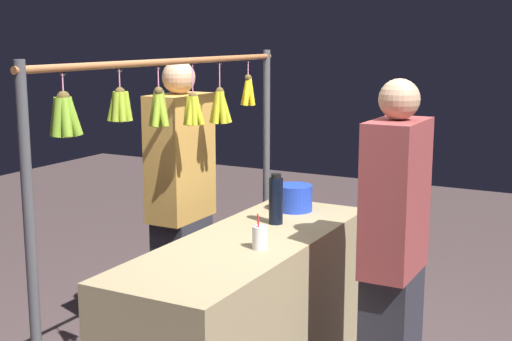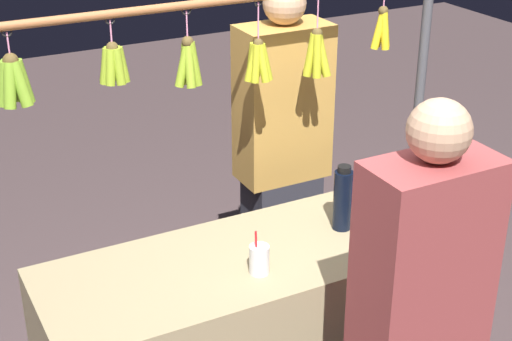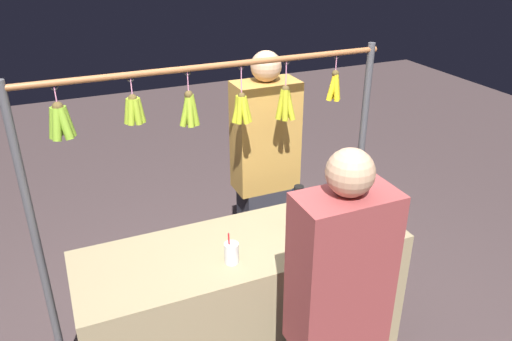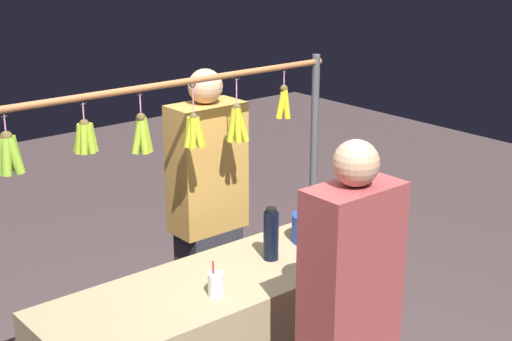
{
  "view_description": "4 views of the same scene",
  "coord_description": "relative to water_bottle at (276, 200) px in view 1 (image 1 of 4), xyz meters",
  "views": [
    {
      "loc": [
        2.95,
        1.62,
        1.89
      ],
      "look_at": [
        -0.08,
        0.0,
        1.24
      ],
      "focal_mm": 50.14,
      "sensor_mm": 36.0,
      "label": 1
    },
    {
      "loc": [
        1.22,
        2.21,
        2.42
      ],
      "look_at": [
        0.06,
        0.0,
        1.25
      ],
      "focal_mm": 54.34,
      "sensor_mm": 36.0,
      "label": 2
    },
    {
      "loc": [
        0.82,
        2.06,
        2.43
      ],
      "look_at": [
        -0.07,
        0.0,
        1.33
      ],
      "focal_mm": 35.17,
      "sensor_mm": 36.0,
      "label": 3
    },
    {
      "loc": [
        1.92,
        2.57,
        2.49
      ],
      "look_at": [
        -0.22,
        0.0,
        1.4
      ],
      "focal_mm": 53.1,
      "sensor_mm": 36.0,
      "label": 4
    }
  ],
  "objects": [
    {
      "name": "water_bottle",
      "position": [
        0.0,
        0.0,
        0.0
      ],
      "size": [
        0.07,
        0.07,
        0.27
      ],
      "color": "black",
      "rests_on": "market_counter"
    },
    {
      "name": "blue_bucket",
      "position": [
        -0.31,
        -0.03,
        -0.05
      ],
      "size": [
        0.2,
        0.2,
        0.15
      ],
      "primitive_type": "cylinder",
      "color": "blue",
      "rests_on": "market_counter"
    },
    {
      "name": "display_rack",
      "position": [
        0.37,
        -0.41,
        0.27
      ],
      "size": [
        2.07,
        0.13,
        1.81
      ],
      "color": "#4C4C51",
      "rests_on": "ground"
    },
    {
      "name": "vendor_person",
      "position": [
        -0.11,
        -0.68,
        -0.17
      ],
      "size": [
        0.42,
        0.23,
        1.75
      ],
      "color": "#2D2D38",
      "rests_on": "ground"
    },
    {
      "name": "drink_cup",
      "position": [
        0.44,
        0.14,
        -0.07
      ],
      "size": [
        0.07,
        0.07,
        0.17
      ],
      "color": "silver",
      "rests_on": "market_counter"
    },
    {
      "name": "market_counter",
      "position": [
        0.33,
        0.01,
        -0.59
      ],
      "size": [
        1.76,
        0.6,
        0.91
      ],
      "primitive_type": "cube",
      "color": "tan",
      "rests_on": "ground"
    },
    {
      "name": "customer_person",
      "position": [
        0.18,
        0.7,
        -0.2
      ],
      "size": [
        0.41,
        0.22,
        1.71
      ],
      "color": "#2D2D38",
      "rests_on": "ground"
    }
  ]
}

